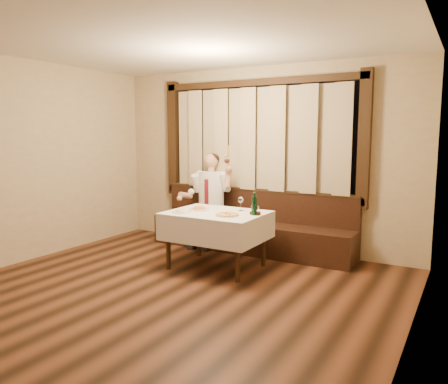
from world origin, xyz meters
The scene contains 10 objects.
room centered at (0.00, 0.97, 1.50)m, with size 5.01×6.01×2.81m.
banquette centered at (0.00, 2.72, 0.31)m, with size 3.20×0.61×0.94m.
dining_table centered at (0.00, 1.70, 0.65)m, with size 1.27×0.97×0.76m.
pizza centered at (0.25, 1.54, 0.77)m, with size 0.30×0.30×0.03m.
pasta_red centered at (-0.28, 1.71, 0.79)m, with size 0.28×0.28×0.09m.
pasta_cream centered at (-0.37, 1.44, 0.79)m, with size 0.25×0.25×0.08m.
green_bottle centered at (0.53, 1.75, 0.88)m, with size 0.06×0.06×0.30m.
table_wine_glass centered at (0.24, 1.93, 0.90)m, with size 0.07×0.07×0.19m.
cruet_caddy centered at (0.53, 1.78, 0.80)m, with size 0.13×0.07×0.14m.
seated_man centered at (-0.70, 2.63, 0.85)m, with size 0.83×0.62×1.48m.
Camera 1 is at (2.91, -3.16, 1.78)m, focal length 35.00 mm.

